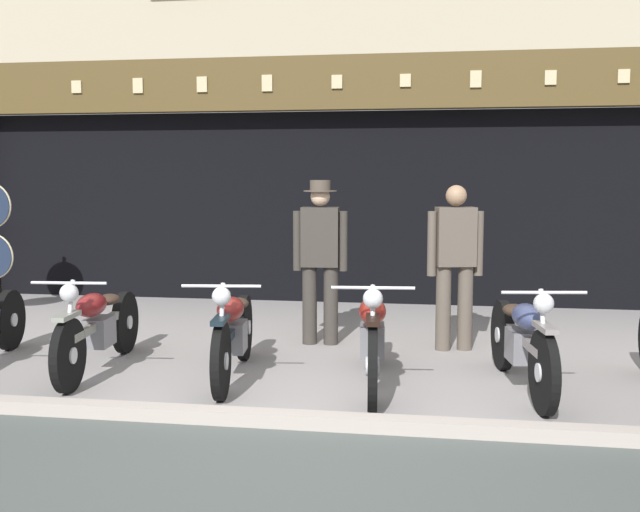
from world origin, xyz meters
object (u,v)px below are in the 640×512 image
(motorcycle_center_right, at_px, (522,340))
(salesman_left, at_px, (320,254))
(motorcycle_left, at_px, (98,326))
(motorcycle_center, at_px, (372,335))
(motorcycle_center_left, at_px, (233,331))
(shopkeeper_center, at_px, (455,259))
(advert_board_near, at_px, (524,166))

(motorcycle_center_right, xyz_separation_m, salesman_left, (-1.89, 1.43, 0.52))
(motorcycle_left, height_order, motorcycle_center_right, motorcycle_center_right)
(motorcycle_center, distance_m, motorcycle_center_right, 1.21)
(salesman_left, bearing_deg, motorcycle_center_left, 66.85)
(motorcycle_left, bearing_deg, motorcycle_center_left, 173.48)
(motorcycle_left, xyz_separation_m, motorcycle_center_right, (3.66, -0.03, 0.01))
(motorcycle_center, xyz_separation_m, salesman_left, (-0.67, 1.49, 0.51))
(motorcycle_left, relative_size, motorcycle_center_left, 1.04)
(shopkeeper_center, height_order, advert_board_near, advert_board_near)
(motorcycle_left, distance_m, salesman_left, 2.32)
(motorcycle_center, height_order, salesman_left, salesman_left)
(motorcycle_center_left, bearing_deg, advert_board_near, -131.14)
(motorcycle_left, bearing_deg, motorcycle_center_right, 174.63)
(advert_board_near, bearing_deg, motorcycle_center, -111.03)
(motorcycle_center_left, xyz_separation_m, advert_board_near, (2.81, 4.15, 1.45))
(motorcycle_center_left, xyz_separation_m, motorcycle_center_right, (2.41, 0.01, 0.00))
(motorcycle_center_left, relative_size, salesman_left, 1.14)
(motorcycle_center_right, distance_m, salesman_left, 2.42)
(motorcycle_center_left, height_order, salesman_left, salesman_left)
(shopkeeper_center, bearing_deg, motorcycle_left, 10.50)
(motorcycle_left, bearing_deg, salesman_left, -146.57)
(advert_board_near, bearing_deg, motorcycle_center_right, -95.53)
(motorcycle_center_left, distance_m, motorcycle_center_right, 2.41)
(motorcycle_left, height_order, advert_board_near, advert_board_near)
(motorcycle_center, relative_size, motorcycle_center_right, 1.05)
(motorcycle_left, bearing_deg, advert_board_near, -139.59)
(shopkeeper_center, bearing_deg, motorcycle_center_left, 23.48)
(motorcycle_center, bearing_deg, motorcycle_left, -7.32)
(motorcycle_center_right, relative_size, shopkeeper_center, 1.17)
(shopkeeper_center, distance_m, advert_board_near, 3.06)
(motorcycle_left, xyz_separation_m, motorcycle_center, (2.45, -0.08, 0.02))
(advert_board_near, bearing_deg, salesman_left, -130.17)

